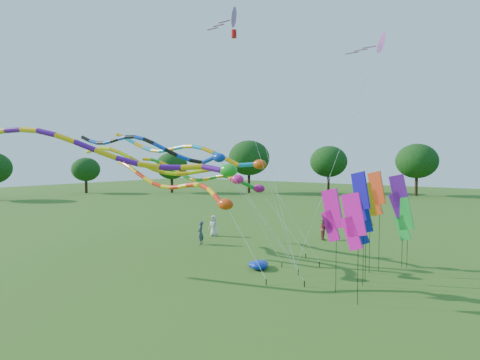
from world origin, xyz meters
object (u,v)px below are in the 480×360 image
Objects in this scene: tube_kite_orange at (176,167)px; person_a at (214,226)px; person_c at (324,229)px; tube_kite_red at (182,187)px; person_b at (201,233)px; blue_nylon_heap at (262,265)px.

person_a is at bearing 101.62° from tube_kite_orange.
tube_kite_orange is at bearing 117.07° from person_c.
tube_kite_orange is (0.28, -0.76, 1.23)m from tube_kite_red.
tube_kite_orange reaches higher than tube_kite_red.
tube_kite_red is 1.48m from tube_kite_orange.
person_b is (-1.83, 4.23, -4.79)m from tube_kite_orange.
person_b is 1.02× the size of person_c.
person_a is at bearing 125.88° from tube_kite_red.
tube_kite_red is 8.59× the size of person_b.
tube_kite_red is 11.93m from person_c.
person_c is at bearing 76.72° from tube_kite_red.
tube_kite_orange reaches higher than blue_nylon_heap.
person_a is at bearing 145.54° from blue_nylon_heap.
person_b is at bearing 96.32° from person_c.
person_a is 3.23m from person_b.
tube_kite_orange is at bearing -78.19° from person_a.
tube_kite_orange is 7.67m from blue_nylon_heap.
tube_kite_red is 8.70× the size of person_a.
person_a is at bearing -179.33° from person_b.
person_a reaches higher than person_c.
person_c is at bearing 93.59° from blue_nylon_heap.
tube_kite_orange is 8.43× the size of person_c.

